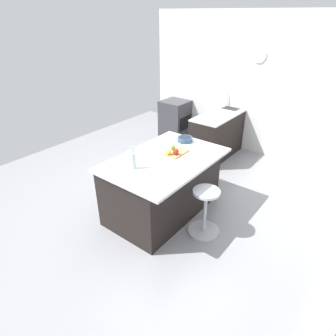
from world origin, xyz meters
name	(u,v)px	position (x,y,z in m)	size (l,w,h in m)	color
ground_plane	(173,204)	(0.00, 0.00, 0.00)	(7.07, 7.07, 0.00)	gray
interior_partition_left	(254,86)	(-2.72, 0.00, 1.39)	(0.15, 4.82, 2.78)	silver
sink_cabinet	(225,130)	(-2.37, -0.37, 0.46)	(2.01, 0.60, 1.18)	black
oven_range	(175,119)	(-2.37, -1.72, 0.44)	(0.60, 0.61, 0.87)	#38383D
kitchen_island	(163,185)	(0.21, -0.04, 0.46)	(1.75, 1.18, 0.91)	black
stool_by_window	(205,213)	(0.26, 0.73, 0.32)	(0.44, 0.44, 0.68)	#B7B7BC
cutting_board	(176,152)	(-0.03, 0.02, 0.92)	(0.36, 0.24, 0.02)	tan
apple_red	(176,152)	(0.05, 0.07, 0.97)	(0.08, 0.08, 0.08)	red
apple_yellow	(169,152)	(0.11, -0.01, 0.97)	(0.08, 0.08, 0.08)	gold
apple_green	(173,147)	(-0.07, -0.06, 0.96)	(0.07, 0.07, 0.07)	#609E2D
water_bottle	(134,160)	(0.68, -0.14, 1.03)	(0.06, 0.06, 0.31)	silver
fruit_bowl	(185,139)	(-0.46, -0.12, 0.95)	(0.24, 0.24, 0.07)	#334C6B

